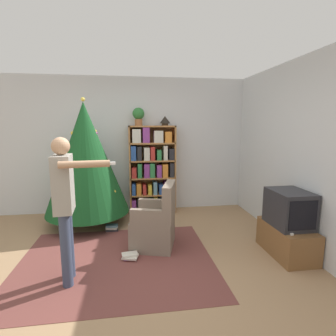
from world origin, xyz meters
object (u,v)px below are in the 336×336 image
object	(u,v)px
bookshelf	(152,170)
standing_person	(65,199)
christmas_tree	(86,158)
potted_plant	(138,115)
television	(289,208)
table_lamp	(165,120)
armchair	(156,225)

from	to	relation	value
bookshelf	standing_person	distance (m)	2.46
christmas_tree	potted_plant	xyz separation A→B (m)	(0.91, 0.48, 0.73)
television	standing_person	xyz separation A→B (m)	(-2.71, -0.22, 0.30)
television	standing_person	bearing A→B (deg)	-175.38
bookshelf	christmas_tree	bearing A→B (deg)	-157.49
christmas_tree	table_lamp	distance (m)	1.62
christmas_tree	television	bearing A→B (deg)	-28.57
television	christmas_tree	world-z (taller)	christmas_tree
television	potted_plant	xyz separation A→B (m)	(-1.85, 1.99, 1.24)
potted_plant	table_lamp	bearing A→B (deg)	-0.00
potted_plant	bookshelf	bearing A→B (deg)	-2.06
bookshelf	potted_plant	world-z (taller)	potted_plant
christmas_tree	armchair	world-z (taller)	christmas_tree
standing_person	bookshelf	bearing A→B (deg)	148.84
potted_plant	table_lamp	xyz separation A→B (m)	(0.50, -0.00, -0.09)
christmas_tree	bookshelf	bearing A→B (deg)	22.51
bookshelf	christmas_tree	distance (m)	1.28
bookshelf	potted_plant	xyz separation A→B (m)	(-0.24, 0.01, 1.05)
television	christmas_tree	distance (m)	3.18
television	table_lamp	distance (m)	2.67
christmas_tree	standing_person	xyz separation A→B (m)	(0.05, -1.72, -0.21)
bookshelf	armchair	distance (m)	1.59
christmas_tree	potted_plant	bearing A→B (deg)	28.13
bookshelf	table_lamp	size ratio (longest dim) A/B	8.44
armchair	christmas_tree	bearing A→B (deg)	-118.44
christmas_tree	armchair	xyz separation A→B (m)	(1.07, -1.03, -0.82)
christmas_tree	standing_person	bearing A→B (deg)	-88.25
television	armchair	distance (m)	1.78
television	potted_plant	distance (m)	2.99
table_lamp	potted_plant	bearing A→B (deg)	180.00
standing_person	potted_plant	world-z (taller)	potted_plant
television	standing_person	size ratio (longest dim) A/B	0.35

